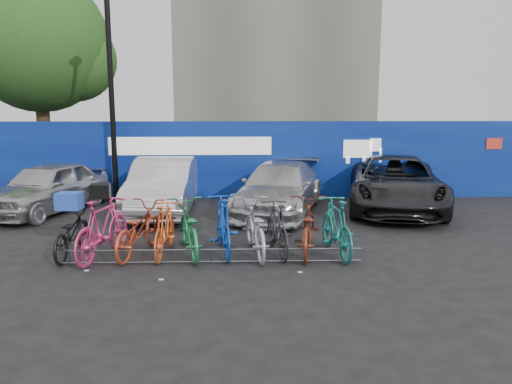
{
  "coord_description": "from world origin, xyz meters",
  "views": [
    {
      "loc": [
        0.57,
        -9.5,
        2.95
      ],
      "look_at": [
        0.91,
        2.0,
        0.9
      ],
      "focal_mm": 35.0,
      "sensor_mm": 36.0,
      "label": 1
    }
  ],
  "objects_px": {
    "car_1": "(163,186)",
    "car_3": "(395,183)",
    "lamppost": "(111,92)",
    "bike_4": "(188,228)",
    "bike_rack": "(211,256)",
    "bike_2": "(138,229)",
    "bike_0": "(71,233)",
    "bike_6": "(254,228)",
    "bike_1": "(102,228)",
    "bike_7": "(277,228)",
    "car_0": "(47,187)",
    "bike_8": "(307,227)",
    "bike_5": "(223,225)",
    "bike_9": "(337,227)",
    "bike_3": "(165,229)",
    "car_2": "(279,188)",
    "tree": "(45,46)"
  },
  "relations": [
    {
      "from": "car_1",
      "to": "car_3",
      "type": "distance_m",
      "value": 6.43
    },
    {
      "from": "lamppost",
      "to": "bike_4",
      "type": "height_order",
      "value": "lamppost"
    },
    {
      "from": "bike_rack",
      "to": "bike_2",
      "type": "height_order",
      "value": "bike_2"
    },
    {
      "from": "bike_0",
      "to": "bike_6",
      "type": "xyz_separation_m",
      "value": [
        3.56,
        0.0,
        0.07
      ]
    },
    {
      "from": "lamppost",
      "to": "bike_6",
      "type": "height_order",
      "value": "lamppost"
    },
    {
      "from": "lamppost",
      "to": "bike_1",
      "type": "relative_size",
      "value": 3.1
    },
    {
      "from": "bike_6",
      "to": "bike_7",
      "type": "distance_m",
      "value": 0.45
    },
    {
      "from": "bike_rack",
      "to": "car_0",
      "type": "height_order",
      "value": "car_0"
    },
    {
      "from": "bike_0",
      "to": "bike_4",
      "type": "distance_m",
      "value": 2.27
    },
    {
      "from": "bike_7",
      "to": "bike_8",
      "type": "relative_size",
      "value": 0.87
    },
    {
      "from": "car_3",
      "to": "bike_2",
      "type": "distance_m",
      "value": 7.56
    },
    {
      "from": "car_0",
      "to": "bike_5",
      "type": "height_order",
      "value": "car_0"
    },
    {
      "from": "car_0",
      "to": "bike_4",
      "type": "bearing_deg",
      "value": -25.31
    },
    {
      "from": "bike_8",
      "to": "lamppost",
      "type": "bearing_deg",
      "value": -36.96
    },
    {
      "from": "car_0",
      "to": "bike_5",
      "type": "relative_size",
      "value": 2.1
    },
    {
      "from": "bike_7",
      "to": "bike_9",
      "type": "distance_m",
      "value": 1.15
    },
    {
      "from": "bike_3",
      "to": "bike_4",
      "type": "xyz_separation_m",
      "value": [
        0.45,
        0.06,
        0.0
      ]
    },
    {
      "from": "bike_rack",
      "to": "car_0",
      "type": "xyz_separation_m",
      "value": [
        -4.71,
        4.62,
        0.53
      ]
    },
    {
      "from": "car_1",
      "to": "bike_8",
      "type": "relative_size",
      "value": 2.18
    },
    {
      "from": "lamppost",
      "to": "car_1",
      "type": "distance_m",
      "value": 3.37
    },
    {
      "from": "car_2",
      "to": "bike_0",
      "type": "height_order",
      "value": "car_2"
    },
    {
      "from": "car_0",
      "to": "bike_3",
      "type": "height_order",
      "value": "car_0"
    },
    {
      "from": "bike_3",
      "to": "bike_6",
      "type": "distance_m",
      "value": 1.75
    },
    {
      "from": "car_1",
      "to": "bike_4",
      "type": "distance_m",
      "value": 4.05
    },
    {
      "from": "bike_0",
      "to": "car_2",
      "type": "bearing_deg",
      "value": -136.6
    },
    {
      "from": "bike_rack",
      "to": "bike_0",
      "type": "height_order",
      "value": "bike_0"
    },
    {
      "from": "bike_rack",
      "to": "bike_4",
      "type": "xyz_separation_m",
      "value": [
        -0.47,
        0.63,
        0.37
      ]
    },
    {
      "from": "car_3",
      "to": "bike_6",
      "type": "distance_m",
      "value": 5.82
    },
    {
      "from": "car_0",
      "to": "car_1",
      "type": "bearing_deg",
      "value": 16.3
    },
    {
      "from": "bike_7",
      "to": "bike_3",
      "type": "bearing_deg",
      "value": -8.0
    },
    {
      "from": "bike_1",
      "to": "bike_5",
      "type": "bearing_deg",
      "value": -160.55
    },
    {
      "from": "lamppost",
      "to": "bike_6",
      "type": "distance_m",
      "value": 7.27
    },
    {
      "from": "car_0",
      "to": "bike_0",
      "type": "distance_m",
      "value": 4.48
    },
    {
      "from": "bike_0",
      "to": "bike_7",
      "type": "distance_m",
      "value": 4.01
    },
    {
      "from": "bike_2",
      "to": "bike_8",
      "type": "relative_size",
      "value": 0.96
    },
    {
      "from": "tree",
      "to": "bike_7",
      "type": "height_order",
      "value": "tree"
    },
    {
      "from": "bike_1",
      "to": "bike_rack",
      "type": "bearing_deg",
      "value": -177.57
    },
    {
      "from": "lamppost",
      "to": "bike_3",
      "type": "bearing_deg",
      "value": -67.3
    },
    {
      "from": "bike_5",
      "to": "bike_6",
      "type": "height_order",
      "value": "bike_5"
    },
    {
      "from": "tree",
      "to": "lamppost",
      "type": "height_order",
      "value": "tree"
    },
    {
      "from": "bike_5",
      "to": "bike_6",
      "type": "bearing_deg",
      "value": 167.39
    },
    {
      "from": "car_1",
      "to": "bike_0",
      "type": "distance_m",
      "value": 4.11
    },
    {
      "from": "car_0",
      "to": "car_2",
      "type": "distance_m",
      "value": 6.31
    },
    {
      "from": "bike_2",
      "to": "bike_9",
      "type": "relative_size",
      "value": 1.03
    },
    {
      "from": "lamppost",
      "to": "bike_rack",
      "type": "height_order",
      "value": "lamppost"
    },
    {
      "from": "bike_1",
      "to": "bike_2",
      "type": "bearing_deg",
      "value": -146.82
    },
    {
      "from": "tree",
      "to": "bike_4",
      "type": "height_order",
      "value": "tree"
    },
    {
      "from": "tree",
      "to": "car_2",
      "type": "bearing_deg",
      "value": -36.64
    },
    {
      "from": "bike_4",
      "to": "lamppost",
      "type": "bearing_deg",
      "value": -76.89
    },
    {
      "from": "bike_7",
      "to": "bike_5",
      "type": "bearing_deg",
      "value": -11.46
    }
  ]
}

